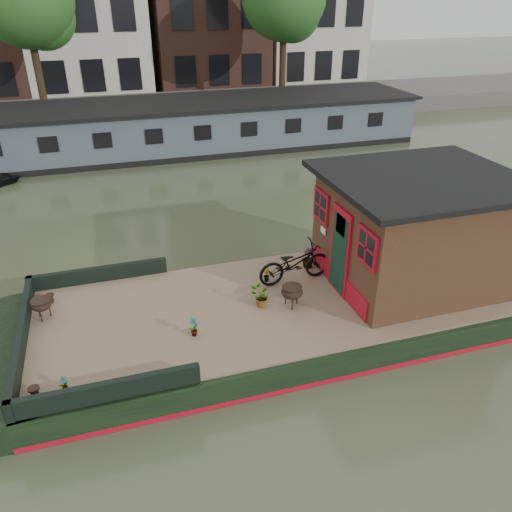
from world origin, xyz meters
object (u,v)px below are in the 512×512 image
object	(u,v)px
cabin	(416,229)
brazier_rear	(42,309)
brazier_front	(292,296)
potted_plant_a	(194,327)
bicycle	(295,263)

from	to	relation	value
cabin	brazier_rear	world-z (taller)	cabin
brazier_front	brazier_rear	xyz separation A→B (m)	(-4.86, 1.05, -0.02)
cabin	potted_plant_a	size ratio (longest dim) A/B	9.83
cabin	potted_plant_a	distance (m)	5.19
potted_plant_a	brazier_rear	size ratio (longest dim) A/B	0.94
cabin	brazier_front	world-z (taller)	cabin
brazier_rear	brazier_front	bearing A→B (deg)	-12.24
potted_plant_a	brazier_front	world-z (taller)	brazier_front
cabin	bicycle	world-z (taller)	cabin
potted_plant_a	brazier_front	xyz separation A→B (m)	(2.11, 0.40, 0.03)
cabin	brazier_rear	size ratio (longest dim) A/B	9.20
cabin	bicycle	distance (m)	2.71
potted_plant_a	brazier_front	bearing A→B (deg)	10.70
bicycle	brazier_rear	xyz separation A→B (m)	(-5.28, 0.11, -0.23)
brazier_rear	cabin	bearing A→B (deg)	-5.59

